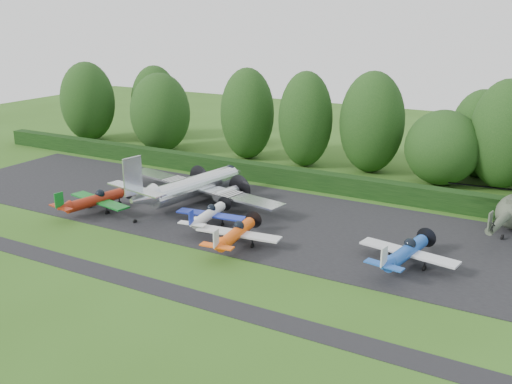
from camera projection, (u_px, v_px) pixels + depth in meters
The scene contains 18 objects.
ground at pixel (184, 252), 46.04m from camera, with size 160.00×160.00×0.00m, color #2F5417.
apron at pixel (246, 215), 54.39m from camera, with size 70.00×18.00×0.01m, color black.
taxiway_verge at pixel (135, 282), 41.03m from camera, with size 70.00×2.00×0.00m, color black.
hedgerow at pixel (295, 186), 63.57m from camera, with size 90.00×1.60×2.00m, color black.
transport_plane at pixel (193, 187), 57.22m from camera, with size 20.16×15.46×6.46m.
light_plane_red at pixel (95, 200), 54.95m from camera, with size 7.66×8.05×2.94m.
light_plane_white at pixel (209, 214), 51.52m from camera, with size 6.64×6.98×2.55m.
light_plane_orange at pixel (236, 234), 46.80m from camera, with size 7.30×7.68×2.81m.
light_plane_blue at pixel (406, 252), 43.02m from camera, with size 7.67×8.07×2.95m.
tree_1 at pixel (155, 102), 86.34m from camera, with size 7.17×7.17×10.99m.
tree_2 at pixel (247, 114), 74.02m from camera, with size 6.98×6.98×11.85m.
tree_4 at pixel (305, 119), 70.23m from camera, with size 6.71×6.71×11.82m.
tree_5 at pixel (160, 113), 77.95m from camera, with size 8.20×8.20×10.79m.
tree_7 at pixel (372, 122), 67.54m from camera, with size 7.67×7.67×12.11m.
tree_8 at pixel (505, 135), 61.17m from camera, with size 7.38×7.38×11.95m.
tree_9 at pixel (88, 102), 84.65m from camera, with size 7.93×7.93×11.68m.
tree_10 at pixel (443, 148), 63.17m from camera, with size 8.31×8.31×8.37m.
tree_11 at pixel (481, 134), 65.61m from camera, with size 7.09×7.09×10.27m.
Camera 1 is at (25.57, -34.35, 18.55)m, focal length 40.00 mm.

